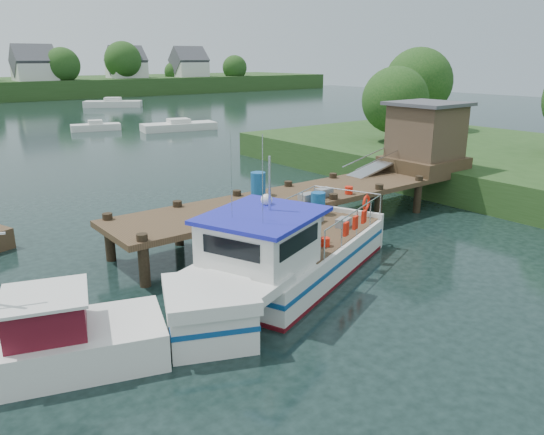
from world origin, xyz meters
TOP-DOWN VIEW (x-y plane):
  - ground_plane at (0.00, 0.00)m, footprint 160.00×160.00m
  - near_shore at (16.88, -0.73)m, footprint 16.00×30.00m
  - dock at (6.51, 0.01)m, footprint 16.60×3.00m
  - lobster_boat at (-2.45, -3.81)m, footprint 9.45×5.70m
  - work_boat at (-9.61, -3.78)m, footprint 6.76×3.74m
  - moored_far at (16.20, 55.56)m, footprint 7.63×6.03m
  - moored_b at (5.70, 33.29)m, footprint 4.51×2.49m
  - moored_c at (11.77, 28.86)m, footprint 6.98×3.53m

SIDE VIEW (x-z plane):
  - ground_plane at x=0.00m, z-range 0.00..0.00m
  - moored_b at x=5.70m, z-range -0.12..0.82m
  - moored_c at x=11.77m, z-range -0.14..0.92m
  - moored_far at x=16.20m, z-range -0.16..1.10m
  - work_boat at x=-9.61m, z-range -1.22..2.36m
  - lobster_boat at x=-2.45m, z-range -1.49..3.19m
  - near_shore at x=16.88m, z-range -1.83..5.93m
  - dock at x=6.51m, z-range -0.15..4.63m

